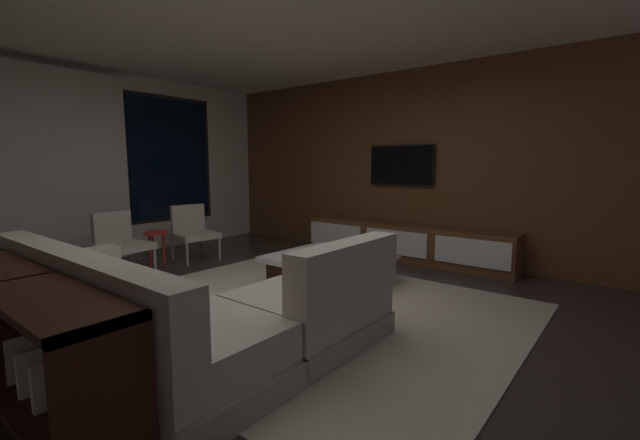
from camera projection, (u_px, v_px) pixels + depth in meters
floor at (269, 317)px, 3.68m from camera, size 9.20×9.20×0.00m
back_wall_with_window at (81, 166)px, 5.69m from camera, size 6.60×0.30×2.70m
media_wall at (420, 165)px, 5.88m from camera, size 0.12×7.80×2.70m
area_rug at (303, 308)px, 3.89m from camera, size 3.20×3.80×0.01m
sectional_couch at (181, 315)px, 2.92m from camera, size 1.98×2.50×0.82m
coffee_table at (330, 270)px, 4.59m from camera, size 1.16×1.16×0.36m
book_stack_on_coffee_table at (320, 250)px, 4.73m from camera, size 0.29×0.18×0.05m
accent_chair_near_window at (193, 229)px, 5.89m from camera, size 0.63×0.65×0.78m
accent_chair_by_curtain at (120, 240)px, 5.06m from camera, size 0.60×0.62×0.78m
side_stool at (156, 238)px, 5.52m from camera, size 0.32×0.32×0.46m
media_console at (406, 243)px, 5.83m from camera, size 0.46×3.10×0.52m
mounted_tv at (401, 165)px, 5.95m from camera, size 0.05×1.01×0.58m
console_table_behind_couch at (22, 334)px, 2.28m from camera, size 0.40×2.10×0.74m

